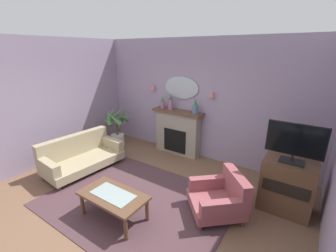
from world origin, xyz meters
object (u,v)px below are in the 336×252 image
object	(u,v)px
wall_sconce_left	(153,87)
armchair_in_corner	(221,197)
wall_mirror	(181,88)
coffee_table	(113,197)
tv_cabinet	(287,186)
potted_plant_tall_palm	(117,126)
tv_flatscreen	(295,142)
mantel_vase_centre	(171,102)
mantel_vase_right	(163,103)
floral_couch	(81,155)
mantel_vase_left	(195,107)
fireplace	(177,132)
wall_sconce_right	(212,94)

from	to	relation	value
wall_sconce_left	armchair_in_corner	size ratio (longest dim) A/B	0.12
wall_mirror	coffee_table	xyz separation A→B (m)	(0.46, -2.83, -1.33)
tv_cabinet	potted_plant_tall_palm	bearing A→B (deg)	175.15
armchair_in_corner	tv_flatscreen	bearing A→B (deg)	38.36
wall_mirror	mantel_vase_centre	bearing A→B (deg)	-139.64
mantel_vase_right	floral_couch	xyz separation A→B (m)	(-0.94, -1.92, -0.99)
mantel_vase_right	wall_mirror	distance (m)	0.62
mantel_vase_left	wall_sconce_left	distance (m)	1.40
mantel_vase_right	armchair_in_corner	size ratio (longest dim) A/B	0.28
wall_mirror	wall_sconce_left	xyz separation A→B (m)	(-0.85, -0.05, -0.05)
wall_mirror	floral_couch	distance (m)	2.87
fireplace	mantel_vase_right	size ratio (longest dim) A/B	4.22
wall_mirror	tv_flatscreen	size ratio (longest dim) A/B	1.14
coffee_table	armchair_in_corner	world-z (taller)	armchair_in_corner
coffee_table	potted_plant_tall_palm	size ratio (longest dim) A/B	0.98
fireplace	coffee_table	bearing A→B (deg)	-80.25
wall_mirror	armchair_in_corner	world-z (taller)	wall_mirror
mantel_vase_right	tv_flatscreen	distance (m)	3.29
mantel_vase_centre	potted_plant_tall_palm	world-z (taller)	mantel_vase_centre
mantel_vase_left	armchair_in_corner	distance (m)	2.31
floral_couch	coffee_table	bearing A→B (deg)	-21.73
wall_sconce_left	floral_couch	xyz separation A→B (m)	(-0.54, -2.04, -1.34)
wall_sconce_right	potted_plant_tall_palm	xyz separation A→B (m)	(-2.53, -0.62, -1.09)
fireplace	mantel_vase_centre	bearing A→B (deg)	-171.94
fireplace	floral_couch	xyz separation A→B (m)	(-1.39, -1.95, -0.25)
mantel_vase_centre	floral_couch	size ratio (longest dim) A/B	0.23
mantel_vase_left	armchair_in_corner	xyz separation A→B (m)	(1.34, -1.58, -1.01)
wall_sconce_right	floral_couch	bearing A→B (deg)	-137.60
armchair_in_corner	tv_cabinet	size ratio (longest dim) A/B	1.27
wall_sconce_right	coffee_table	distance (m)	3.08
mantel_vase_right	mantel_vase_centre	distance (m)	0.25
wall_sconce_right	tv_flatscreen	bearing A→B (deg)	-28.51
wall_mirror	armchair_in_corner	size ratio (longest dim) A/B	0.84
fireplace	armchair_in_corner	xyz separation A→B (m)	(1.84, -1.61, -0.27)
armchair_in_corner	tv_flatscreen	world-z (taller)	tv_flatscreen
wall_sconce_left	mantel_vase_right	bearing A→B (deg)	-16.70
tv_cabinet	mantel_vase_left	bearing A→B (deg)	158.52
armchair_in_corner	mantel_vase_centre	bearing A→B (deg)	142.30
mantel_vase_centre	coffee_table	xyz separation A→B (m)	(0.66, -2.66, -0.96)
wall_mirror	tv_cabinet	distance (m)	3.17
mantel_vase_centre	armchair_in_corner	size ratio (longest dim) A/B	0.36
mantel_vase_right	potted_plant_tall_palm	distance (m)	1.52
mantel_vase_centre	mantel_vase_right	bearing A→B (deg)	-180.00
fireplace	tv_flatscreen	bearing A→B (deg)	-18.74
wall_sconce_left	tv_cabinet	bearing A→B (deg)	-15.54
mantel_vase_left	potted_plant_tall_palm	bearing A→B (deg)	-167.16
fireplace	mantel_vase_right	world-z (taller)	mantel_vase_right
potted_plant_tall_palm	coffee_table	bearing A→B (deg)	-45.21
fireplace	wall_sconce_left	distance (m)	1.38
fireplace	coffee_table	world-z (taller)	fireplace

